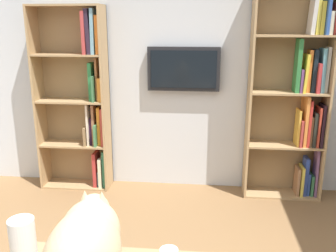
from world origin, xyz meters
The scene contains 6 objects.
wall_back centered at (0.00, -2.23, 1.35)m, with size 4.52×0.06×2.70m, color silver.
bookshelf_left centered at (-1.22, -2.06, 1.11)m, with size 0.78×0.28×2.22m.
bookshelf_right centered at (1.02, -2.06, 1.00)m, with size 0.75×0.28×1.96m.
wall_mounted_tv centered at (-0.06, -2.15, 1.32)m, with size 0.75×0.07×0.45m.
cat centered at (0.14, 0.50, 0.94)m, with size 0.28×0.58×0.37m.
paper_towel_roll centered at (0.46, 0.38, 0.86)m, with size 0.11×0.11×0.23m, color white.
Camera 1 is at (-0.30, 1.69, 1.77)m, focal length 39.42 mm.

